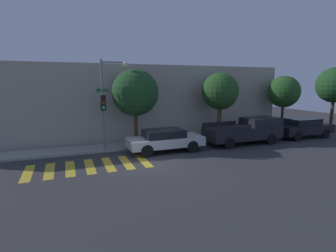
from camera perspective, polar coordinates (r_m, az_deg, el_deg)
name	(u,v)px	position (r m, az deg, el deg)	size (l,w,h in m)	color
ground_plane	(153,164)	(13.98, -3.39, -8.24)	(60.00, 60.00, 0.00)	#333335
sidewalk	(133,145)	(17.82, -7.55, -4.17)	(26.00, 1.91, 0.14)	gray
building_row	(120,101)	(21.63, -10.50, 5.37)	(26.00, 6.00, 5.51)	#A89E8E
crosswalk	(90,166)	(14.17, -16.67, -8.40)	(6.12, 2.60, 0.00)	gold
traffic_light_pole	(108,94)	(16.24, -12.89, 6.80)	(1.98, 0.56, 5.59)	slate
sedan_near_corner	(165,140)	(16.18, -0.66, -2.97)	(4.67, 1.85, 1.39)	#B7BABF
pickup_truck	(246,130)	(19.13, 16.65, -0.91)	(5.48, 1.99, 1.78)	black
sedan_middle	(303,127)	(22.82, 27.32, -0.24)	(4.64, 1.84, 1.51)	black
tree_near_corner	(135,93)	(17.09, -7.14, 7.19)	(3.01, 3.01, 5.11)	#42301E
tree_midblock	(220,92)	(19.66, 11.28, 7.34)	(2.69, 2.69, 4.95)	brown
tree_far_end	(284,92)	(23.48, 23.89, 6.81)	(2.57, 2.57, 4.78)	#42301E
tree_behind_truck	(335,85)	(27.92, 32.54, 7.50)	(3.16, 3.16, 5.59)	#4C3823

